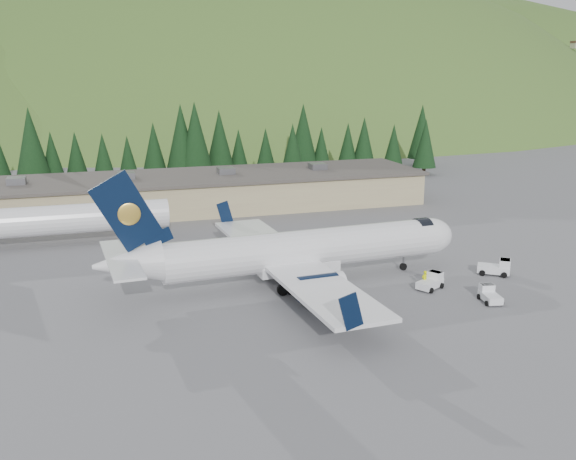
% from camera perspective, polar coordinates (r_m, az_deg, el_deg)
% --- Properties ---
extents(ground, '(600.00, 600.00, 0.00)m').
position_cam_1_polar(ground, '(65.17, 1.58, -4.66)').
color(ground, slate).
extents(airliner, '(37.63, 35.28, 12.49)m').
position_cam_1_polar(airliner, '(63.77, 0.69, -1.95)').
color(airliner, white).
rests_on(airliner, ground).
extents(second_airliner, '(27.50, 11.00, 10.05)m').
position_cam_1_polar(second_airliner, '(82.35, -20.30, 0.89)').
color(second_airliner, white).
rests_on(second_airliner, ground).
extents(baggage_tug_a, '(3.27, 2.77, 1.56)m').
position_cam_1_polar(baggage_tug_a, '(64.78, 12.62, -4.49)').
color(baggage_tug_a, white).
rests_on(baggage_tug_a, ground).
extents(baggage_tug_b, '(3.59, 3.23, 1.74)m').
position_cam_1_polar(baggage_tug_b, '(70.68, 18.06, -3.19)').
color(baggage_tug_b, white).
rests_on(baggage_tug_b, ground).
extents(baggage_tug_c, '(2.05, 2.92, 1.45)m').
position_cam_1_polar(baggage_tug_c, '(62.68, 17.47, -5.51)').
color(baggage_tug_c, white).
rests_on(baggage_tug_c, ground).
extents(terminal_building, '(71.00, 17.00, 6.10)m').
position_cam_1_polar(terminal_building, '(99.18, -8.33, 3.40)').
color(terminal_building, tan).
rests_on(terminal_building, ground).
extents(ramp_worker, '(0.73, 0.55, 1.79)m').
position_cam_1_polar(ramp_worker, '(64.65, 12.04, -4.31)').
color(ramp_worker, '#CFDA00').
rests_on(ramp_worker, ground).
extents(tree_line, '(113.77, 16.99, 13.65)m').
position_cam_1_polar(tree_line, '(121.00, -10.17, 7.36)').
color(tree_line, black).
rests_on(tree_line, ground).
extents(hills, '(614.00, 330.00, 300.00)m').
position_cam_1_polar(hills, '(294.57, -1.82, -6.32)').
color(hills, '#2E4D18').
rests_on(hills, ground).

